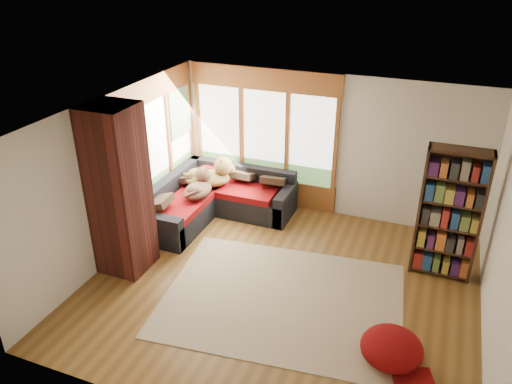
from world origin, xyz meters
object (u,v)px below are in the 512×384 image
Objects in this scene: area_rug at (283,299)px; dog_tan at (211,173)px; bookshelf at (449,215)px; dog_brindle at (199,184)px; pouf at (392,347)px; sectional_sofa at (211,197)px; brick_chimney at (119,191)px.

dog_tan is (-2.08, 2.00, 0.78)m from area_rug.
bookshelf reaches higher than dog_brindle.
dog_brindle is at bearing 143.08° from area_rug.
bookshelf is 2.73× the size of pouf.
area_rug is 2.69m from bookshelf.
dog_tan reaches higher than pouf.
pouf is 4.55m from dog_tan.
dog_tan reaches higher than area_rug.
dog_tan is (-0.00, 0.04, 0.48)m from sectional_sofa.
bookshelf is 4.14m from dog_brindle.
brick_chimney is 4.28m from pouf.
sectional_sofa is 1.08× the size of bookshelf.
dog_tan is at bearing 172.54° from bookshelf.
sectional_sofa is 0.66× the size of area_rug.
dog_tan reaches higher than dog_brindle.
sectional_sofa is 4.49m from pouf.
pouf is at bearing -21.85° from area_rug.
brick_chimney is 1.27× the size of bookshelf.
pouf is (-0.43, -2.10, -0.81)m from bookshelf.
bookshelf reaches higher than sectional_sofa.
brick_chimney reaches higher than sectional_sofa.
dog_tan is 0.42m from dog_brindle.
bookshelf reaches higher than dog_tan.
brick_chimney reaches higher than dog_brindle.
dog_brindle reaches higher than sectional_sofa.
pouf is 4.34m from dog_brindle.
sectional_sofa is 2.87m from area_rug.
bookshelf reaches higher than pouf.
bookshelf is (2.02, 1.47, 1.02)m from area_rug.
sectional_sofa is 2.22× the size of dog_tan.
brick_chimney reaches higher than bookshelf.
bookshelf is at bearing 78.31° from pouf.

